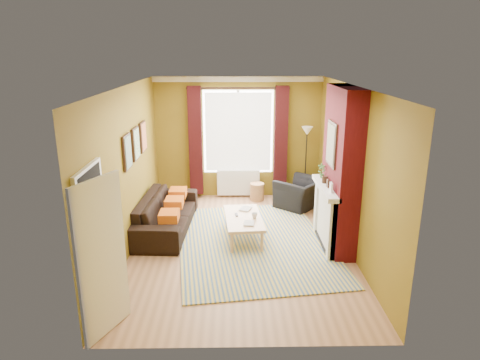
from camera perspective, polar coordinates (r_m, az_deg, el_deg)
The scene contains 12 objects.
ground at distance 7.77m, azimuth 0.03°, elevation -8.69°, with size 5.50×5.50×0.00m, color #946543.
room_walls at distance 7.58m, azimuth 4.74°, elevation 1.76°, with size 3.82×5.54×2.83m.
striped_rug at distance 7.86m, azimuth 1.79°, elevation -8.30°, with size 3.12×3.99×0.02m.
sofa at distance 8.41m, azimuth -9.81°, elevation -4.39°, with size 2.30×0.90×0.67m, color black.
armchair at distance 9.56m, azimuth 8.04°, elevation -1.76°, with size 0.98×0.85×0.63m, color black.
coffee_table at distance 7.87m, azimuth 0.47°, elevation -5.25°, with size 0.75×1.35×0.43m.
wicker_stool at distance 9.93m, azimuth 2.28°, elevation -1.58°, with size 0.41×0.41×0.41m.
floor_lamp at distance 9.75m, azimuth 8.87°, elevation 4.93°, with size 0.30×0.30×1.72m.
book_a at distance 7.55m, azimuth 0.51°, elevation -5.77°, with size 0.18×0.24×0.02m, color #999999.
book_b at distance 8.24m, azimuth 0.11°, elevation -3.77°, with size 0.19×0.26×0.02m, color #999999.
mug at distance 7.77m, azimuth 1.95°, elevation -4.78°, with size 0.11×0.11×0.10m, color #999999.
tv_remote at distance 7.92m, azimuth -0.47°, elevation -4.64°, with size 0.06×0.15×0.02m.
Camera 1 is at (-0.12, -7.00, 3.37)m, focal length 32.00 mm.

